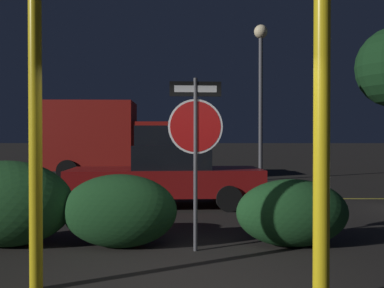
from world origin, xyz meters
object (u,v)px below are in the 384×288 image
(hedge_bush_3, at_px, (292,213))
(street_lamp, at_px, (261,68))
(hedge_bush_1, at_px, (6,204))
(stop_sign, at_px, (195,130))
(hedge_bush_2, at_px, (120,211))
(passing_car_2, at_px, (167,176))
(delivery_truck, at_px, (116,139))
(yellow_pole_left, at_px, (36,146))
(yellow_pole_right, at_px, (322,143))

(hedge_bush_3, distance_m, street_lamp, 11.25)
(hedge_bush_1, xyz_separation_m, street_lamp, (5.51, 10.53, 3.80))
(hedge_bush_1, distance_m, street_lamp, 12.48)
(stop_sign, bearing_deg, hedge_bush_1, 171.24)
(street_lamp, bearing_deg, hedge_bush_2, -109.45)
(stop_sign, height_order, hedge_bush_3, stop_sign)
(hedge_bush_1, height_order, street_lamp, street_lamp)
(hedge_bush_1, height_order, passing_car_2, passing_car_2)
(passing_car_2, xyz_separation_m, street_lamp, (3.29, 6.64, 3.73))
(hedge_bush_1, relative_size, delivery_truck, 0.35)
(hedge_bush_2, bearing_deg, delivery_truck, 101.06)
(hedge_bush_1, distance_m, delivery_truck, 11.08)
(yellow_pole_left, relative_size, passing_car_2, 0.66)
(stop_sign, bearing_deg, delivery_truck, 101.97)
(stop_sign, height_order, hedge_bush_1, stop_sign)
(delivery_truck, bearing_deg, passing_car_2, 17.68)
(passing_car_2, bearing_deg, street_lamp, -30.96)
(stop_sign, xyz_separation_m, hedge_bush_1, (-2.94, 0.22, -1.13))
(yellow_pole_right, distance_m, street_lamp, 13.21)
(yellow_pole_left, relative_size, street_lamp, 0.52)
(passing_car_2, distance_m, delivery_truck, 7.65)
(hedge_bush_2, relative_size, passing_car_2, 0.36)
(delivery_truck, bearing_deg, street_lamp, 82.75)
(delivery_truck, distance_m, street_lamp, 6.56)
(stop_sign, xyz_separation_m, yellow_pole_left, (-1.76, -1.67, -0.20))
(hedge_bush_3, bearing_deg, yellow_pole_left, -149.39)
(yellow_pole_left, relative_size, hedge_bush_1, 1.53)
(hedge_bush_2, xyz_separation_m, street_lamp, (3.73, 10.57, 3.90))
(hedge_bush_2, height_order, hedge_bush_3, hedge_bush_2)
(yellow_pole_right, xyz_separation_m, delivery_truck, (-4.59, 13.34, 0.01))
(hedge_bush_3, height_order, delivery_truck, delivery_truck)
(passing_car_2, relative_size, delivery_truck, 0.82)
(stop_sign, relative_size, street_lamp, 0.42)
(yellow_pole_right, xyz_separation_m, hedge_bush_3, (0.24, 2.35, -1.11))
(passing_car_2, bearing_deg, yellow_pole_right, -166.88)
(delivery_truck, bearing_deg, yellow_pole_right, 16.59)
(yellow_pole_right, bearing_deg, hedge_bush_3, 84.27)
(passing_car_2, height_order, delivery_truck, delivery_truck)
(stop_sign, height_order, passing_car_2, stop_sign)
(yellow_pole_right, xyz_separation_m, passing_car_2, (-1.98, 6.20, -0.90))
(yellow_pole_left, height_order, passing_car_2, yellow_pole_left)
(passing_car_2, height_order, street_lamp, street_lamp)
(hedge_bush_1, relative_size, hedge_bush_2, 1.19)
(yellow_pole_left, bearing_deg, hedge_bush_2, 72.07)
(yellow_pole_right, relative_size, street_lamp, 0.53)
(yellow_pole_left, xyz_separation_m, hedge_bush_1, (-1.18, 1.88, -0.93))
(yellow_pole_right, relative_size, delivery_truck, 0.55)
(yellow_pole_left, distance_m, street_lamp, 13.46)
(yellow_pole_left, height_order, street_lamp, street_lamp)
(hedge_bush_3, height_order, passing_car_2, passing_car_2)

